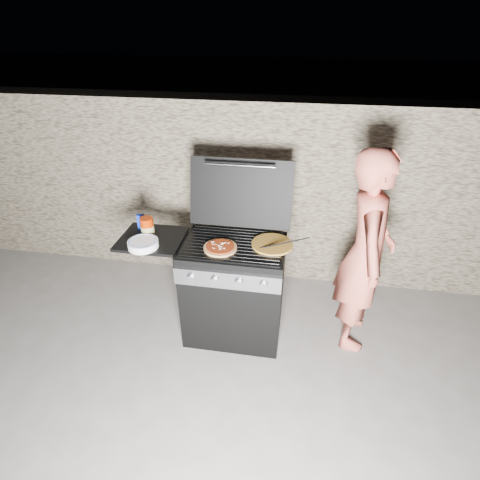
% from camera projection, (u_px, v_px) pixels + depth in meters
% --- Properties ---
extents(ground, '(50.00, 50.00, 0.00)m').
position_uv_depth(ground, '(235.00, 330.00, 3.37)').
color(ground, '#615A54').
extents(stone_wall, '(8.00, 0.35, 1.80)m').
position_uv_depth(stone_wall, '(252.00, 191.00, 3.79)').
color(stone_wall, gray).
rests_on(stone_wall, ground).
extents(gas_grill, '(1.34, 0.79, 0.91)m').
position_uv_depth(gas_grill, '(205.00, 287.00, 3.17)').
color(gas_grill, black).
rests_on(gas_grill, ground).
extents(pizza_topped, '(0.31, 0.31, 0.03)m').
position_uv_depth(pizza_topped, '(220.00, 247.00, 2.83)').
color(pizza_topped, tan).
rests_on(pizza_topped, gas_grill).
extents(pizza_plain, '(0.41, 0.41, 0.02)m').
position_uv_depth(pizza_plain, '(272.00, 244.00, 2.88)').
color(pizza_plain, gold).
rests_on(pizza_plain, gas_grill).
extents(sauce_jar, '(0.11, 0.11, 0.16)m').
position_uv_depth(sauce_jar, '(147.00, 227.00, 2.98)').
color(sauce_jar, '#A22200').
rests_on(sauce_jar, gas_grill).
extents(blue_carton, '(0.07, 0.05, 0.13)m').
position_uv_depth(blue_carton, '(141.00, 222.00, 3.09)').
color(blue_carton, '#0A219B').
rests_on(blue_carton, gas_grill).
extents(plate_stack, '(0.30, 0.30, 0.05)m').
position_uv_depth(plate_stack, '(143.00, 244.00, 2.86)').
color(plate_stack, white).
rests_on(plate_stack, gas_grill).
extents(person, '(0.44, 0.64, 1.69)m').
position_uv_depth(person, '(365.00, 254.00, 2.90)').
color(person, '#CA5B4A').
rests_on(person, ground).
extents(tongs, '(0.38, 0.12, 0.08)m').
position_uv_depth(tongs, '(284.00, 244.00, 2.82)').
color(tongs, black).
rests_on(tongs, gas_grill).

